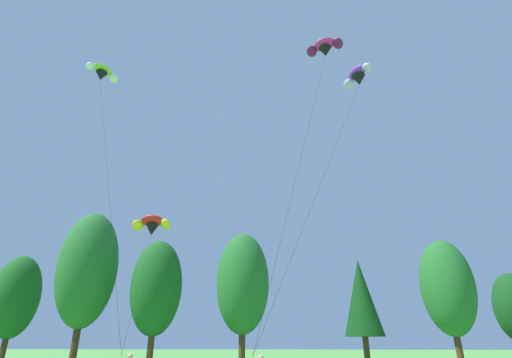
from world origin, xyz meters
The scene contains 10 objects.
treeline_tree_c centered at (-25.04, 43.28, 6.47)m, with size 4.69×4.69×10.70m.
treeline_tree_d centered at (-16.83, 41.40, 8.92)m, with size 5.78×5.78×14.73m.
treeline_tree_e centered at (-9.58, 41.49, 7.05)m, with size 4.95×4.95×11.65m.
treeline_tree_f centered at (-1.07, 41.83, 7.47)m, with size 5.13×5.13×12.34m.
treeline_tree_g centered at (10.55, 43.18, 6.14)m, with size 3.76×3.76×9.81m.
treeline_tree_h centered at (18.66, 42.34, 6.96)m, with size 4.90×4.90×11.50m.
parafoil_kite_high_lime_white centered at (-13.31, 30.99, 24.93)m, with size 10.72×12.43×24.10m.
parafoil_kite_mid_purple centered at (8.62, 26.37, 19.82)m, with size 8.10×8.83×18.96m.
parafoil_kite_far_red_yellow centered at (-9.03, 36.69, 11.99)m, with size 7.19×17.34×11.39m.
parafoil_kite_low_magenta centered at (6.55, 27.08, 23.22)m, with size 6.50×9.06×22.36m.
Camera 1 is at (2.66, 3.36, 2.15)m, focal length 26.85 mm.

